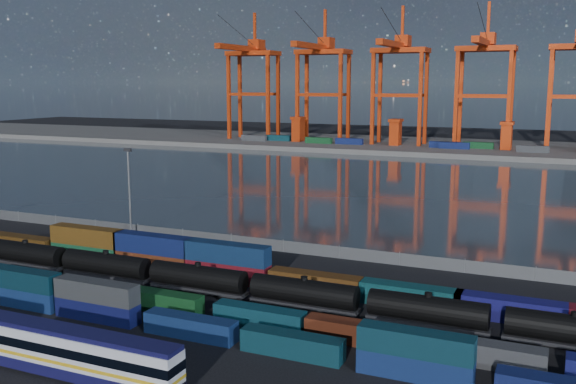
% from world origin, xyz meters
% --- Properties ---
extents(ground, '(700.00, 700.00, 0.00)m').
position_xyz_m(ground, '(0.00, 0.00, 0.00)').
color(ground, black).
rests_on(ground, ground).
extents(harbor_water, '(700.00, 700.00, 0.00)m').
position_xyz_m(harbor_water, '(0.00, 105.00, 0.01)').
color(harbor_water, '#303D45').
rests_on(harbor_water, ground).
extents(far_quay, '(700.00, 70.00, 2.00)m').
position_xyz_m(far_quay, '(0.00, 210.00, 1.00)').
color(far_quay, '#514F4C').
rests_on(far_quay, ground).
extents(container_row_south, '(139.37, 2.28, 4.85)m').
position_xyz_m(container_row_south, '(-6.19, -9.75, 2.02)').
color(container_row_south, '#3A3D3F').
rests_on(container_row_south, ground).
extents(container_row_mid, '(128.42, 2.28, 2.43)m').
position_xyz_m(container_row_mid, '(6.35, -3.98, 1.22)').
color(container_row_mid, '#46494C').
rests_on(container_row_mid, ground).
extents(container_row_north, '(129.72, 2.64, 5.62)m').
position_xyz_m(container_row_north, '(-4.99, 10.06, 2.11)').
color(container_row_north, navy).
rests_on(container_row_north, ground).
extents(tanker_string, '(138.34, 3.08, 4.41)m').
position_xyz_m(tanker_string, '(-1.54, 3.38, 2.21)').
color(tanker_string, black).
rests_on(tanker_string, ground).
extents(waterfront_fence, '(160.12, 0.12, 2.20)m').
position_xyz_m(waterfront_fence, '(-0.00, 28.00, 1.00)').
color(waterfront_fence, '#595B5E').
rests_on(waterfront_fence, ground).
extents(yard_light_mast, '(1.60, 0.40, 16.60)m').
position_xyz_m(yard_light_mast, '(-30.00, 26.00, 9.30)').
color(yard_light_mast, slate).
rests_on(yard_light_mast, ground).
extents(gantry_cranes, '(198.18, 44.50, 60.26)m').
position_xyz_m(gantry_cranes, '(-7.50, 203.40, 36.94)').
color(gantry_cranes, red).
rests_on(gantry_cranes, ground).
extents(quay_containers, '(172.58, 10.99, 2.60)m').
position_xyz_m(quay_containers, '(-11.00, 195.46, 3.30)').
color(quay_containers, navy).
rests_on(quay_containers, far_quay).
extents(straddle_carriers, '(140.00, 7.00, 11.10)m').
position_xyz_m(straddle_carriers, '(-2.50, 200.00, 7.82)').
color(straddle_carriers, red).
rests_on(straddle_carriers, far_quay).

